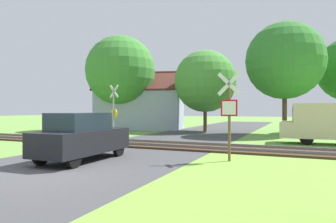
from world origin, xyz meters
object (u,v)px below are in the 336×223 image
at_px(stop_sign_near, 229,111).
at_px(tree_right, 285,61).
at_px(crossing_sign_far, 114,109).
at_px(parked_car, 82,137).
at_px(tree_center, 205,81).
at_px(mail_truck, 331,122).
at_px(house, 141,108).
at_px(tree_left, 121,71).

relative_size(stop_sign_near, tree_right, 0.38).
height_order(crossing_sign_far, parked_car, crossing_sign_far).
bearing_deg(tree_right, tree_center, 173.34).
xyz_separation_m(tree_center, mail_truck, (9.09, -6.80, -3.15)).
xyz_separation_m(stop_sign_near, house, (-12.16, 15.62, 0.21)).
bearing_deg(tree_left, tree_center, 7.28).
bearing_deg(tree_center, tree_left, -172.72).
relative_size(house, mail_truck, 1.94).
distance_m(crossing_sign_far, tree_right, 13.40).
bearing_deg(parked_car, crossing_sign_far, 115.39).
bearing_deg(crossing_sign_far, tree_left, 136.26).
bearing_deg(tree_right, parked_car, -112.51).
bearing_deg(crossing_sign_far, tree_center, 81.68).
bearing_deg(crossing_sign_far, parked_car, -46.74).
relative_size(crossing_sign_far, tree_left, 0.40).
height_order(house, tree_left, tree_left).
relative_size(mail_truck, parked_car, 1.24).
distance_m(house, mail_truck, 18.06).
xyz_separation_m(crossing_sign_far, mail_truck, (13.01, 1.50, -0.71)).
distance_m(crossing_sign_far, parked_car, 9.03).
relative_size(tree_center, mail_truck, 1.43).
bearing_deg(stop_sign_near, tree_center, -72.73).
distance_m(tree_left, parked_car, 17.94).
bearing_deg(parked_car, mail_truck, 45.60).
xyz_separation_m(house, tree_left, (-0.98, -2.31, 3.54)).
distance_m(house, tree_center, 7.52).
bearing_deg(house, tree_left, -127.55).
xyz_separation_m(tree_right, parked_car, (-6.46, -15.58, -4.75)).
xyz_separation_m(house, mail_truck, (16.13, -8.09, -0.83)).
bearing_deg(parked_car, house, 110.98).
relative_size(tree_right, parked_car, 2.13).
relative_size(tree_center, tree_left, 0.80).
xyz_separation_m(tree_center, parked_car, (0.06, -16.34, -3.50)).
bearing_deg(house, tree_center, -24.97).
bearing_deg(tree_right, mail_truck, -66.87).
bearing_deg(stop_sign_near, tree_left, -47.79).
height_order(stop_sign_near, house, house).
relative_size(tree_right, tree_left, 0.96).
height_order(crossing_sign_far, tree_left, tree_left).
height_order(tree_center, parked_car, tree_center).
bearing_deg(mail_truck, tree_right, 20.58).
height_order(tree_left, parked_car, tree_left).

